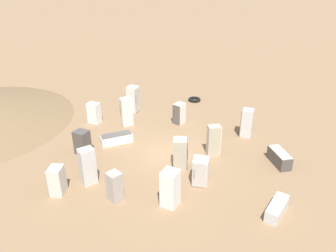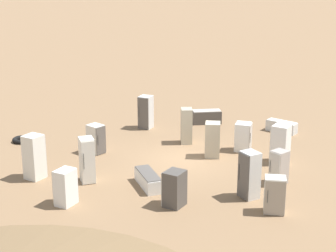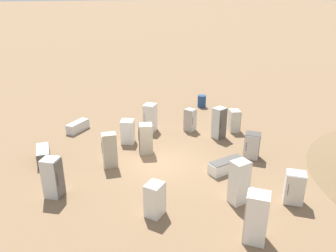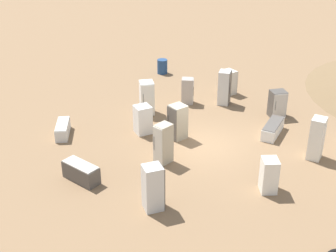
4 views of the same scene
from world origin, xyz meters
The scene contains 18 objects.
ground_plane centered at (0.00, 0.00, 0.00)m, with size 1000.00×1000.00×0.00m, color #846647.
discarded_fridge_0 centered at (2.25, -0.98, 0.91)m, with size 0.84×0.72×1.82m.
discarded_fridge_1 centered at (-3.21, 5.97, 0.72)m, with size 0.98×0.99×1.43m.
discarded_fridge_2 centered at (-3.96, -2.84, 0.73)m, with size 0.77×0.81×1.46m.
discarded_fridge_3 centered at (-4.85, -1.02, 0.96)m, with size 0.81×0.77×1.92m.
discarded_fridge_4 centered at (-1.73, -4.13, 0.90)m, with size 1.03×1.02×1.79m.
discarded_fridge_5 centered at (5.35, 0.29, 0.91)m, with size 0.97×0.96×1.82m.
discarded_fridge_6 centered at (-4.63, 2.03, 0.71)m, with size 1.04×1.05×1.42m.
discarded_fridge_7 centered at (-0.13, 6.83, 0.97)m, with size 1.02×1.03×1.95m.
discarded_fridge_8 centered at (-6.36, -1.33, 0.71)m, with size 0.91×0.96×1.41m.
discarded_fridge_9 centered at (-0.04, -1.46, 0.85)m, with size 0.96×0.93×1.69m.
discarded_fridge_10 centered at (0.26, -3.21, 0.71)m, with size 1.03×1.04×1.41m.
discarded_fridge_11 centered at (-1.23, 4.76, 0.97)m, with size 0.76×0.58×1.94m.
discarded_fridge_12 centered at (2.20, 3.70, 0.71)m, with size 0.96×0.90×1.42m.
discarded_fridge_13 centered at (2.32, -6.50, 0.31)m, with size 1.69×1.38×0.62m.
discarded_fridge_14 centered at (5.10, -3.24, 0.38)m, with size 0.94×1.73×0.77m.
discarded_fridge_15 centered at (-2.54, 2.46, 0.30)m, with size 1.94×0.68×0.61m.
scrap_tire centered at (5.05, 7.02, 0.11)m, with size 1.00×1.00×0.22m.
Camera 2 is at (-23.32, 8.45, 9.34)m, focal length 60.00 mm.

